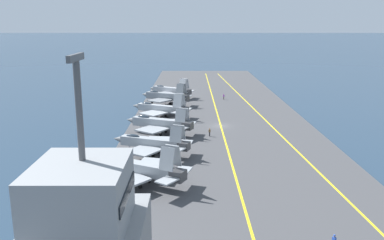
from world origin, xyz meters
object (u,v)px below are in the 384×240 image
(parked_jet_fourth, at_px, (161,108))
(crew_brown_vest, at_px, (210,132))
(parked_jet_nearest, at_px, (140,168))
(crew_purple_vest, at_px, (224,96))
(parked_jet_fifth, at_px, (165,96))
(parked_jet_second, at_px, (152,143))
(parked_jet_sixth, at_px, (170,90))
(parked_jet_third, at_px, (159,123))

(parked_jet_fourth, bearing_deg, crew_brown_vest, -146.65)
(parked_jet_nearest, bearing_deg, crew_purple_vest, -14.50)
(parked_jet_fifth, distance_m, crew_brown_vest, 35.31)
(parked_jet_second, bearing_deg, parked_jet_fifth, 0.47)
(parked_jet_fifth, xyz_separation_m, parked_jet_sixth, (13.06, -0.75, -0.38))
(parked_jet_fifth, height_order, crew_brown_vest, parked_jet_fifth)
(parked_jet_fourth, relative_size, crew_purple_vest, 8.84)
(parked_jet_fifth, bearing_deg, parked_jet_third, -178.72)
(parked_jet_second, xyz_separation_m, parked_jet_third, (14.14, -0.33, 0.16))
(parked_jet_fourth, distance_m, parked_jet_fifth, 15.74)
(parked_jet_second, relative_size, parked_jet_fifth, 0.99)
(parked_jet_fourth, distance_m, crew_purple_vest, 30.42)
(parked_jet_fifth, relative_size, crew_brown_vest, 8.65)
(crew_brown_vest, distance_m, crew_purple_vest, 42.67)
(parked_jet_second, bearing_deg, parked_jet_sixth, -0.37)
(parked_jet_fourth, bearing_deg, crew_purple_vest, -36.08)
(parked_jet_third, height_order, crew_brown_vest, parked_jet_third)
(parked_jet_sixth, bearing_deg, parked_jet_third, 179.94)
(crew_brown_vest, bearing_deg, crew_purple_vest, -8.47)
(parked_jet_third, xyz_separation_m, crew_purple_vest, (40.48, -16.96, -1.48))
(parked_jet_nearest, relative_size, parked_jet_sixth, 1.00)
(parked_jet_third, relative_size, crew_brown_vest, 8.94)
(parked_jet_second, height_order, crew_purple_vest, parked_jet_second)
(parked_jet_nearest, distance_m, parked_jet_fourth, 43.95)
(parked_jet_nearest, height_order, parked_jet_second, parked_jet_nearest)
(parked_jet_second, distance_m, crew_brown_vest, 16.64)
(parked_jet_third, distance_m, parked_jet_fourth, 15.94)
(parked_jet_sixth, bearing_deg, parked_jet_fourth, 178.05)
(parked_jet_nearest, height_order, parked_jet_sixth, parked_jet_nearest)
(parked_jet_sixth, bearing_deg, parked_jet_fifth, 176.72)
(parked_jet_nearest, relative_size, crew_brown_vest, 8.70)
(parked_jet_nearest, bearing_deg, parked_jet_third, -1.55)
(parked_jet_fifth, relative_size, crew_purple_vest, 8.49)
(parked_jet_fourth, xyz_separation_m, parked_jet_fifth, (15.74, -0.23, 0.34))
(parked_jet_nearest, height_order, parked_jet_fifth, parked_jet_fifth)
(parked_jet_fifth, xyz_separation_m, crew_purple_vest, (8.82, -17.67, -1.69))
(parked_jet_second, distance_m, parked_jet_fourth, 30.06)
(crew_purple_vest, bearing_deg, parked_jet_nearest, 165.50)
(parked_jet_nearest, bearing_deg, parked_jet_second, -1.76)
(parked_jet_fifth, distance_m, crew_purple_vest, 19.82)
(parked_jet_second, height_order, crew_brown_vest, parked_jet_second)
(parked_jet_second, relative_size, parked_jet_fourth, 0.96)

